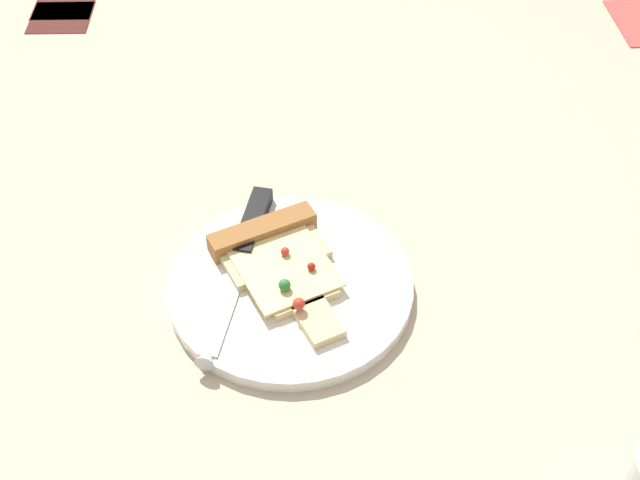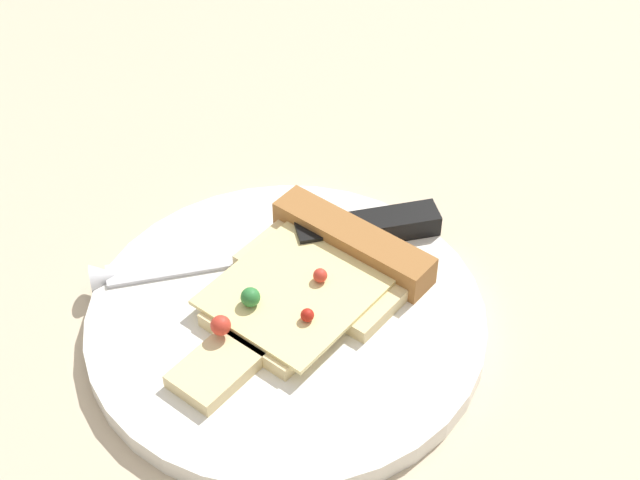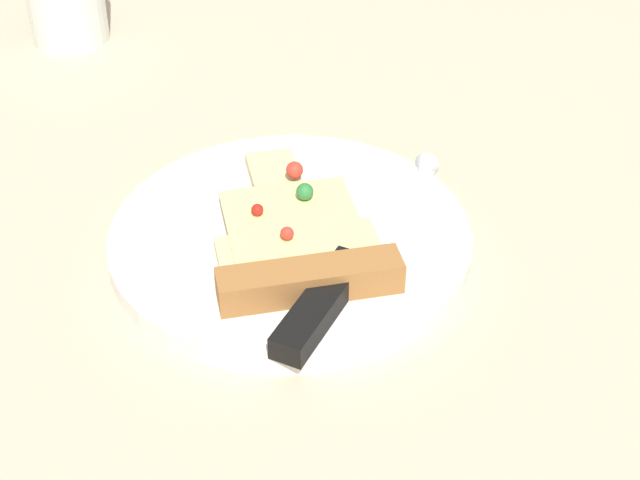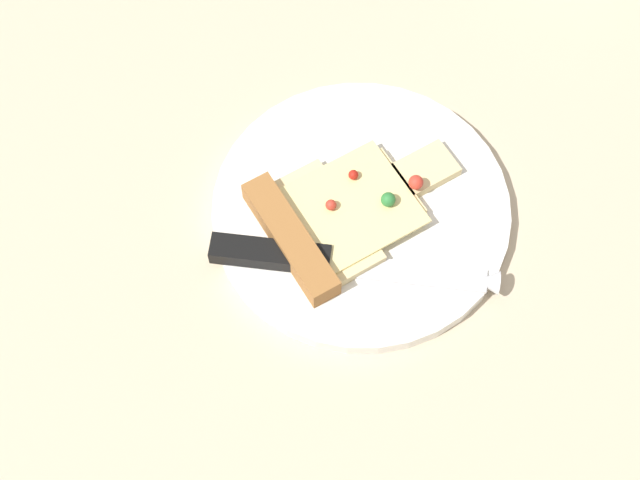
% 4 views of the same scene
% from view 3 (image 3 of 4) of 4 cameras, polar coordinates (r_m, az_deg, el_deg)
% --- Properties ---
extents(ground_plane, '(1.52, 1.52, 0.03)m').
position_cam_3_polar(ground_plane, '(0.72, -0.37, 0.81)').
color(ground_plane, '#C6B293').
rests_on(ground_plane, ground).
extents(plate, '(0.26, 0.26, 0.01)m').
position_cam_3_polar(plate, '(0.68, -1.79, 0.11)').
color(plate, white).
rests_on(plate, ground_plane).
extents(pizza_slice, '(0.19, 0.15, 0.03)m').
position_cam_3_polar(pizza_slice, '(0.65, -1.38, -0.16)').
color(pizza_slice, beige).
rests_on(pizza_slice, plate).
extents(knife, '(0.24, 0.07, 0.02)m').
position_cam_3_polar(knife, '(0.63, 1.85, -1.52)').
color(knife, silver).
rests_on(knife, plate).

